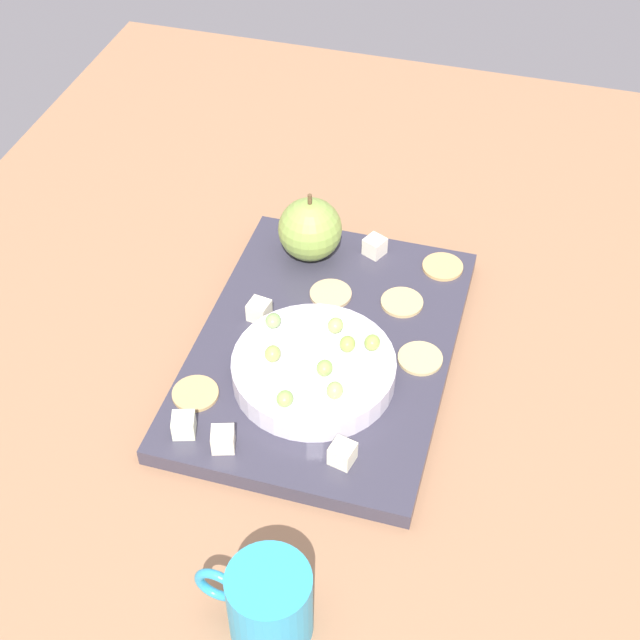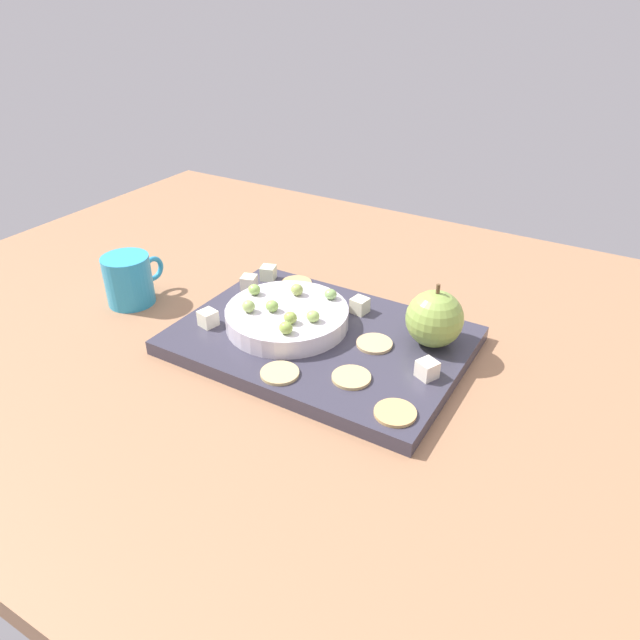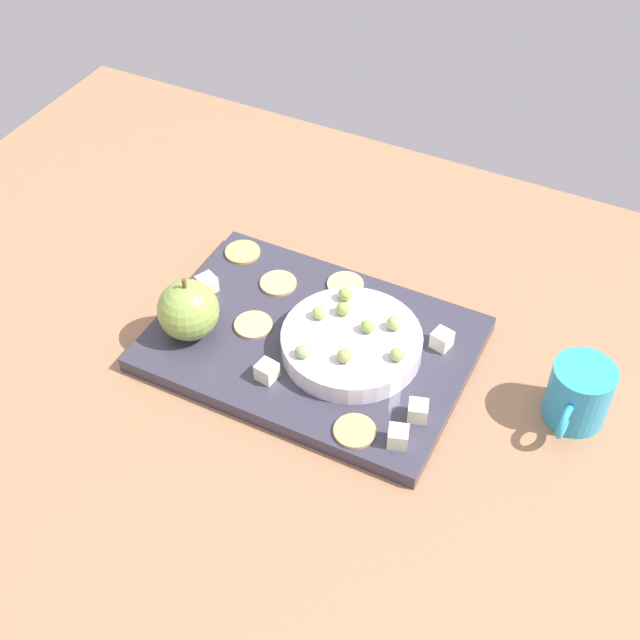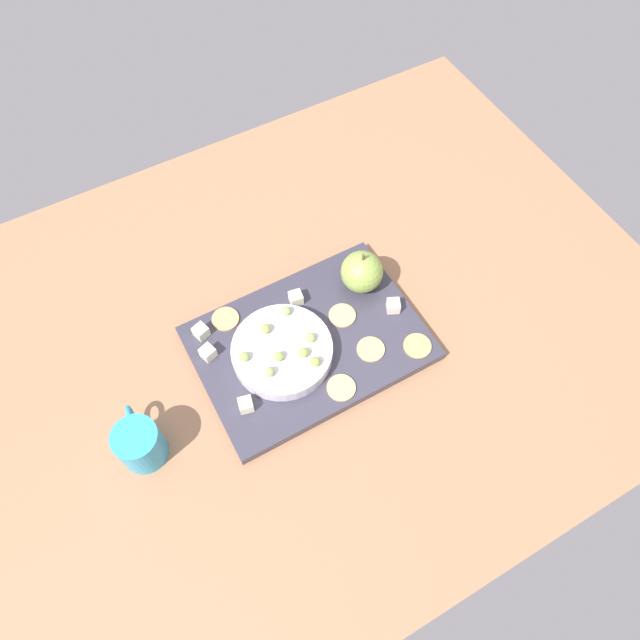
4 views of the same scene
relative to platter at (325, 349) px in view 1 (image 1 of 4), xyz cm
name	(u,v)px [view 1 (image 1 of 4)]	position (x,y,z in cm)	size (l,w,h in cm)	color
table	(285,376)	(-2.66, 3.72, -2.58)	(135.60, 97.69, 3.21)	#986C4C
platter	(325,349)	(0.00, 0.00, 0.00)	(37.64, 26.63, 1.95)	#363443
serving_dish	(314,369)	(-5.12, -0.28, 2.27)	(16.70, 16.70, 2.58)	silver
apple_whole	(310,229)	(13.55, 5.58, 4.68)	(7.41, 7.41, 7.41)	#87A649
apple_stem	(310,199)	(13.55, 5.58, 8.99)	(0.50, 0.50, 1.20)	brown
cheese_cube_0	(342,453)	(-14.39, -5.79, 2.06)	(2.17, 2.17, 2.17)	#F9F2CB
cheese_cube_1	(184,425)	(-15.32, 9.77, 2.06)	(2.17, 2.17, 2.17)	#EAF2C7
cheese_cube_2	(375,246)	(15.70, -1.65, 2.06)	(2.17, 2.17, 2.17)	#F1E5CE
cheese_cube_3	(223,439)	(-15.90, 5.54, 2.06)	(2.17, 2.17, 2.17)	#EFE4C2
cheese_cube_4	(259,310)	(1.75, 7.91, 2.06)	(2.17, 2.17, 2.17)	#F2EDC8
cracker_0	(402,302)	(8.18, -6.61, 1.18)	(4.71, 4.71, 0.40)	tan
cracker_1	(195,394)	(-10.60, 10.53, 1.18)	(4.71, 4.71, 0.40)	tan
cracker_2	(420,358)	(0.38, -10.25, 1.18)	(4.71, 4.71, 0.40)	tan
cracker_3	(443,267)	(15.34, -9.86, 1.18)	(4.71, 4.71, 0.40)	tan
cracker_4	(331,294)	(7.31, 1.36, 1.18)	(4.71, 4.71, 0.40)	tan
grape_0	(325,368)	(-6.44, -1.80, 4.34)	(1.80, 1.62, 1.57)	#8CB152
grape_1	(285,399)	(-11.28, 0.80, 4.31)	(1.80, 1.62, 1.51)	#8DB756
grape_2	(372,342)	(-1.78, -5.50, 4.36)	(1.80, 1.62, 1.61)	#90AF4B
grape_3	(271,353)	(-6.05, 3.88, 4.38)	(1.80, 1.62, 1.65)	#98AB53
grape_4	(335,390)	(-9.03, -3.55, 4.40)	(1.80, 1.62, 1.69)	#9CB963
grape_5	(346,347)	(-3.12, -3.13, 4.36)	(1.80, 1.62, 1.61)	#93AD4B
grape_6	(273,321)	(-1.46, 5.17, 4.28)	(1.80, 1.62, 1.44)	#88B062
grape_7	(336,325)	(-0.39, -1.27, 4.33)	(1.80, 1.62, 1.54)	#9EC15F
cup	(268,603)	(-31.06, -4.01, 2.82)	(7.01, 10.22, 7.59)	#2E99C6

